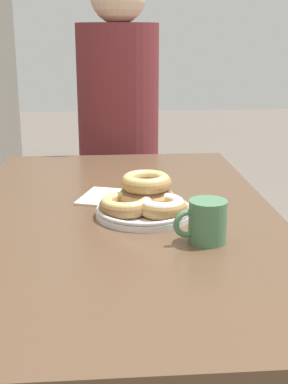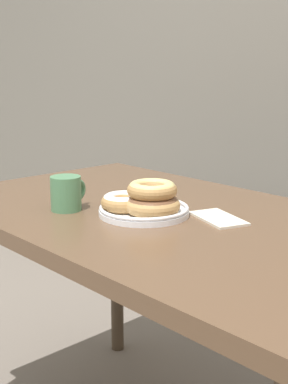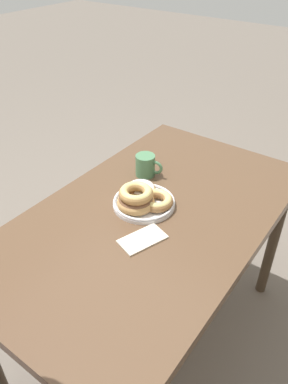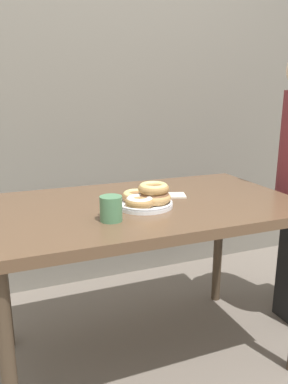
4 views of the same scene
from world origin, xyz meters
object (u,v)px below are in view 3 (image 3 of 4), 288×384
at_px(dining_table, 151,229).
at_px(napkin, 143,239).
at_px(coffee_mug, 146,165).
at_px(donut_plate, 142,198).

distance_m(dining_table, napkin, 0.17).
distance_m(dining_table, coffee_mug, 0.29).
bearing_deg(donut_plate, napkin, 36.53).
distance_m(donut_plate, napkin, 0.19).
bearing_deg(coffee_mug, dining_table, 40.30).
bearing_deg(dining_table, coffee_mug, -139.70).
height_order(coffee_mug, napkin, coffee_mug).
xyz_separation_m(donut_plate, napkin, (0.15, 0.11, -0.03)).
distance_m(donut_plate, coffee_mug, 0.22).
height_order(dining_table, donut_plate, donut_plate).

